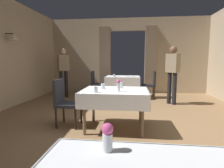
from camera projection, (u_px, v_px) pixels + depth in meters
name	position (u px, v px, depth m)	size (l,w,h in m)	color
ground	(120.00, 128.00, 3.47)	(10.08, 10.08, 0.00)	olive
wall_back	(128.00, 55.00, 7.40)	(6.40, 0.27, 3.00)	tan
dining_table_mid	(115.00, 95.00, 3.39)	(1.23, 0.97, 0.75)	#7A604C
dining_table_far	(123.00, 79.00, 6.41)	(1.20, 0.92, 0.75)	#7A604C
chair_mid_left	(65.00, 100.00, 3.56)	(0.44, 0.44, 0.93)	black
chair_far_right	(151.00, 83.00, 6.32)	(0.44, 0.44, 0.93)	black
chair_far_left	(96.00, 82.00, 6.57)	(0.44, 0.44, 0.93)	black
flower_vase_near	(107.00, 136.00, 1.06)	(0.07, 0.07, 0.17)	silver
flower_vase_mid	(119.00, 85.00, 3.18)	(0.07, 0.07, 0.21)	silver
glass_mid_b	(103.00, 86.00, 3.46)	(0.08, 0.08, 0.11)	silver
glass_mid_c	(121.00, 85.00, 3.58)	(0.07, 0.07, 0.12)	silver
glass_mid_d	(96.00, 90.00, 3.08)	(0.07, 0.07, 0.10)	silver
plate_far_a	(126.00, 76.00, 6.46)	(0.21, 0.21, 0.01)	white
plate_far_b	(133.00, 76.00, 6.32)	(0.19, 0.19, 0.01)	white
plate_far_c	(113.00, 76.00, 6.53)	(0.20, 0.20, 0.01)	white
glass_far_d	(114.00, 76.00, 6.16)	(0.07, 0.07, 0.09)	silver
person_waiter_by_doorway	(173.00, 70.00, 5.32)	(0.41, 0.41, 1.72)	black
person_diner_standing_aside	(63.00, 69.00, 6.33)	(0.42, 0.40, 1.72)	black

